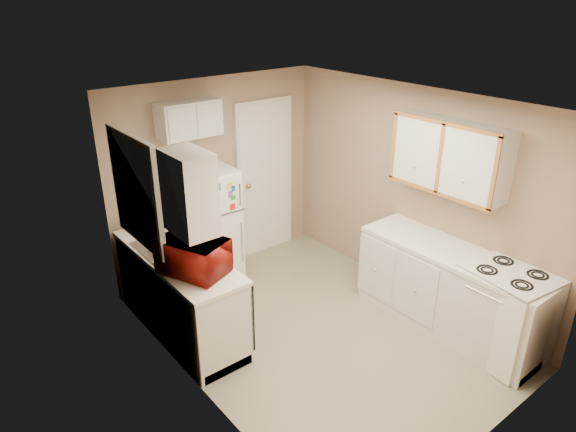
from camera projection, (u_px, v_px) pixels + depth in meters
floor at (317, 330)px, 5.44m from camera, size 3.80×3.80×0.00m
ceiling at (324, 103)px, 4.46m from camera, size 3.80×3.80×0.00m
wall_left at (192, 274)px, 4.15m from camera, size 3.80×3.80×0.00m
wall_right at (413, 194)px, 5.75m from camera, size 3.80×3.80×0.00m
wall_back at (217, 176)px, 6.30m from camera, size 2.80×2.80×0.00m
wall_front at (502, 318)px, 3.59m from camera, size 2.80×2.80×0.00m
left_counter at (180, 293)px, 5.27m from camera, size 0.60×1.80×0.90m
dishwasher at (236, 306)px, 4.99m from camera, size 0.03×0.58×0.72m
sink at (170, 252)px, 5.21m from camera, size 0.54×0.74×0.16m
microwave at (194, 258)px, 4.71m from camera, size 0.69×0.54×0.40m
soap_bottle at (141, 223)px, 5.52m from camera, size 0.09×0.09×0.20m
window_blinds at (137, 190)px, 4.76m from camera, size 0.10×0.98×1.08m
upper_cabinet_left at (189, 193)px, 4.15m from camera, size 0.30×0.45×0.70m
refrigerator at (209, 228)px, 6.03m from camera, size 0.62×0.61×1.46m
cabinet_over_fridge at (189, 119)px, 5.64m from camera, size 0.70×0.30×0.40m
interior_door at (265, 179)px, 6.75m from camera, size 0.86×0.06×2.08m
right_counter at (449, 290)px, 5.31m from camera, size 0.60×2.00×0.90m
stove at (504, 314)px, 4.90m from camera, size 0.72×0.84×0.93m
upper_cabinet_right at (450, 156)px, 5.06m from camera, size 0.30×1.20×0.70m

